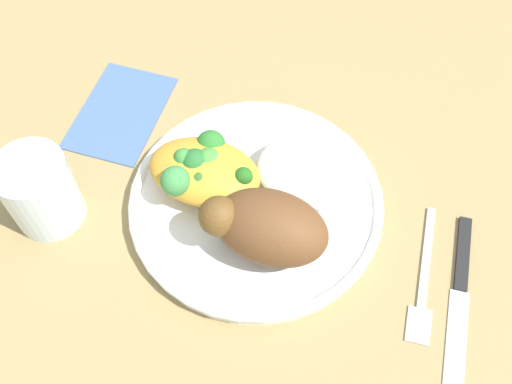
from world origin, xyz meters
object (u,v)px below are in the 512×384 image
object	(u,v)px
roasted_chicken	(266,226)
rice_pile	(306,171)
fork	(424,281)
knife	(461,289)
mac_cheese_with_broccoli	(203,172)
plate	(256,202)
water_glass	(40,191)
napkin	(121,112)

from	to	relation	value
roasted_chicken	rice_pile	world-z (taller)	roasted_chicken
fork	knife	xyz separation A→B (m)	(-0.03, -0.00, 0.00)
roasted_chicken	knife	distance (m)	0.19
rice_pile	mac_cheese_with_broccoli	distance (m)	0.10
rice_pile	mac_cheese_with_broccoli	bearing A→B (deg)	21.50
mac_cheese_with_broccoli	knife	bearing A→B (deg)	175.13
plate	water_glass	xyz separation A→B (m)	(0.19, 0.07, 0.03)
rice_pile	napkin	bearing A→B (deg)	-8.75
roasted_chicken	knife	world-z (taller)	roasted_chicken
plate	mac_cheese_with_broccoli	bearing A→B (deg)	2.10
plate	roasted_chicken	size ratio (longest dim) A/B	2.18
mac_cheese_with_broccoli	water_glass	xyz separation A→B (m)	(0.14, 0.07, -0.00)
water_glass	knife	bearing A→B (deg)	-173.45
knife	fork	bearing A→B (deg)	3.65
plate	fork	bearing A→B (deg)	171.39
plate	fork	distance (m)	0.18
rice_pile	knife	distance (m)	0.18
plate	water_glass	world-z (taller)	water_glass
roasted_chicken	water_glass	bearing A→B (deg)	6.63
roasted_chicken	napkin	world-z (taller)	roasted_chicken
fork	water_glass	bearing A→B (deg)	6.82
water_glass	napkin	world-z (taller)	water_glass
water_glass	plate	bearing A→B (deg)	-159.94
rice_pile	plate	bearing A→B (deg)	41.29
rice_pile	water_glass	world-z (taller)	water_glass
mac_cheese_with_broccoli	fork	size ratio (longest dim) A/B	0.79
plate	knife	bearing A→B (deg)	173.35
plate	rice_pile	bearing A→B (deg)	-138.71
roasted_chicken	water_glass	size ratio (longest dim) A/B	1.44
water_glass	napkin	bearing A→B (deg)	-93.83
water_glass	napkin	size ratio (longest dim) A/B	0.62
rice_pile	water_glass	bearing A→B (deg)	24.35
fork	water_glass	world-z (taller)	water_glass
rice_pile	napkin	size ratio (longest dim) A/B	0.74
roasted_chicken	plate	bearing A→B (deg)	-61.50
mac_cheese_with_broccoli	fork	distance (m)	0.24
rice_pile	mac_cheese_with_broccoli	size ratio (longest dim) A/B	0.87
roasted_chicken	rice_pile	distance (m)	0.08
knife	napkin	world-z (taller)	knife
rice_pile	fork	size ratio (longest dim) A/B	0.69
rice_pile	water_glass	xyz separation A→B (m)	(0.23, 0.11, 0.00)
roasted_chicken	mac_cheese_with_broccoli	size ratio (longest dim) A/B	1.04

